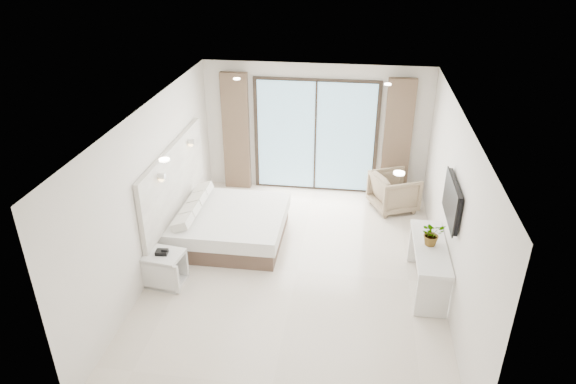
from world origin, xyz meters
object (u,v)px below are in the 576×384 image
(console_desk, at_px, (429,258))
(armchair, at_px, (394,190))
(nightstand, at_px, (164,268))
(bed, at_px, (228,225))

(console_desk, xyz_separation_m, armchair, (-0.40, 2.55, -0.15))
(nightstand, xyz_separation_m, armchair, (3.66, 2.99, 0.14))
(bed, relative_size, console_desk, 1.26)
(armchair, bearing_deg, nightstand, 104.88)
(bed, distance_m, nightstand, 1.57)
(nightstand, relative_size, armchair, 0.79)
(bed, distance_m, armchair, 3.38)
(bed, relative_size, armchair, 2.36)
(bed, xyz_separation_m, nightstand, (-0.68, -1.41, -0.01))
(bed, xyz_separation_m, console_desk, (3.38, -0.96, 0.27))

